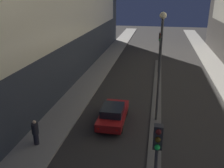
# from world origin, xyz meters

# --- Properties ---
(median_strip) EXTENTS (0.78, 28.86, 0.11)m
(median_strip) POSITION_xyz_m (0.00, 15.43, 0.05)
(median_strip) COLOR #56544F
(median_strip) RESTS_ON ground
(traffic_light_near) EXTENTS (0.32, 0.42, 4.55)m
(traffic_light_near) POSITION_xyz_m (0.00, 3.82, 3.44)
(traffic_light_near) COLOR #383838
(traffic_light_near) RESTS_ON median_strip
(traffic_light_mid) EXTENTS (0.32, 0.42, 4.55)m
(traffic_light_mid) POSITION_xyz_m (0.00, 24.34, 3.44)
(traffic_light_mid) COLOR #383838
(traffic_light_mid) RESTS_ON median_strip
(street_lamp) EXTENTS (0.45, 0.45, 7.60)m
(street_lamp) POSITION_xyz_m (0.00, 12.82, 4.94)
(street_lamp) COLOR #383838
(street_lamp) RESTS_ON median_strip
(car_left_lane) EXTENTS (1.73, 4.25, 1.40)m
(car_left_lane) POSITION_xyz_m (-3.03, 11.93, 0.72)
(car_left_lane) COLOR maroon
(car_left_lane) RESTS_ON ground
(pedestrian_on_left_sidewalk) EXTENTS (0.42, 0.42, 1.63)m
(pedestrian_on_left_sidewalk) POSITION_xyz_m (-7.11, 8.25, 0.97)
(pedestrian_on_left_sidewalk) COLOR black
(pedestrian_on_left_sidewalk) RESTS_ON sidewalk_left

